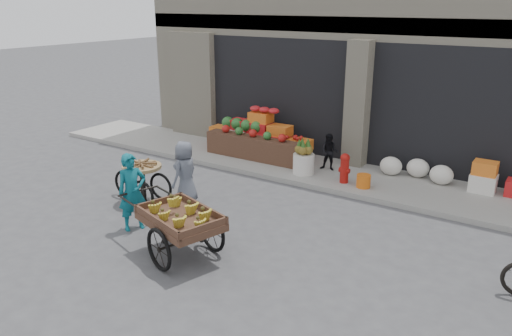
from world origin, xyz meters
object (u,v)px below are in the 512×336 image
Objects in this scene: banana_cart at (179,215)px; vendor_woman at (132,192)px; pineapple_bin at (304,164)px; fire_hydrant at (345,167)px; vendor_grey at (185,173)px; orange_bucket at (363,181)px; tricycle_cart at (142,177)px; seated_person at (329,152)px.

vendor_woman reaches higher than banana_cart.
fire_hydrant is (1.10, -0.05, 0.13)m from pineapple_bin.
pineapple_bin is 3.15m from vendor_grey.
pineapple_bin is at bearing 177.40° from fire_hydrant.
tricycle_cart is (-3.80, -3.16, 0.30)m from orange_bucket.
vendor_woman reaches higher than tricycle_cart.
seated_person is at bearing 137.12° from fire_hydrant.
banana_cart is at bearing -77.28° from vendor_woman.
pineapple_bin is 3.94m from tricycle_cart.
orange_bucket is 0.22× the size of tricycle_cart.
tricycle_cart is (-2.30, 1.41, -0.19)m from banana_cart.
vendor_grey is at bearing -115.53° from pineapple_bin.
orange_bucket is at bearing -3.58° from pineapple_bin.
vendor_woman reaches higher than pineapple_bin.
tricycle_cart is at bearing -135.82° from fire_hydrant.
banana_cart is 1.77× the size of vendor_woman.
orange_bucket is 0.34× the size of seated_person.
vendor_woman is at bearing -3.83° from vendor_grey.
pineapple_bin is 1.11m from fire_hydrant.
orange_bucket is 0.23× the size of vendor_grey.
seated_person is 5.28m from banana_cart.
tricycle_cart is (-2.60, -3.86, -0.02)m from seated_person.
tricycle_cart is (-0.85, 1.08, -0.19)m from vendor_woman.
vendor_woman is (-2.45, -4.28, 0.25)m from fire_hydrant.
fire_hydrant is 0.47× the size of vendor_woman.
seated_person is (-0.70, 0.65, 0.08)m from fire_hydrant.
tricycle_cart is 1.02× the size of vendor_grey.
pineapple_bin is 0.73× the size of fire_hydrant.
pineapple_bin is 0.37× the size of vendor_grey.
seated_person is at bearing 149.12° from vendor_grey.
vendor_woman is (-2.95, -4.23, 0.48)m from orange_bucket.
fire_hydrant is at bearing 174.29° from orange_bucket.
fire_hydrant is 2.22× the size of orange_bucket.
seated_person reaches higher than tricycle_cart.
seated_person reaches higher than orange_bucket.
fire_hydrant is 0.27× the size of banana_cart.
orange_bucket is 4.95m from tricycle_cart.
vendor_grey is at bearing -131.41° from fire_hydrant.
vendor_grey reaches higher than banana_cart.
fire_hydrant is 3.71m from vendor_grey.
vendor_grey is at bearing 25.62° from vendor_woman.
vendor_woman is at bearing -107.33° from pineapple_bin.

